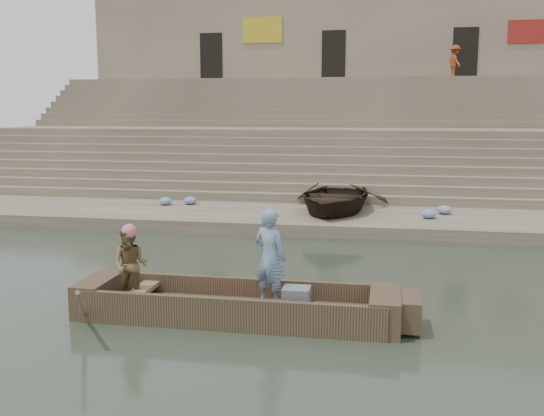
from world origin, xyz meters
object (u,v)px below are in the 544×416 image
(rowing_man, at_px, (130,265))
(pedestrian, at_px, (455,61))
(standing_man, at_px, (270,257))
(television, at_px, (296,299))
(beached_rowboat, at_px, (334,197))
(main_rowboat, at_px, (236,313))

(rowing_man, bearing_deg, pedestrian, 69.02)
(standing_man, bearing_deg, television, -178.04)
(beached_rowboat, bearing_deg, television, -84.24)
(television, height_order, beached_rowboat, beached_rowboat)
(television, bearing_deg, main_rowboat, 180.00)
(main_rowboat, height_order, television, television)
(standing_man, bearing_deg, rowing_man, 31.14)
(main_rowboat, bearing_deg, standing_man, 19.09)
(main_rowboat, height_order, pedestrian, pedestrian)
(rowing_man, height_order, pedestrian, pedestrian)
(standing_man, bearing_deg, main_rowboat, 43.47)
(main_rowboat, xyz_separation_m, beached_rowboat, (0.96, 9.27, 0.74))
(rowing_man, height_order, television, rowing_man)
(rowing_man, bearing_deg, standing_man, 4.24)
(rowing_man, height_order, beached_rowboat, rowing_man)
(beached_rowboat, bearing_deg, rowing_man, -101.70)
(main_rowboat, distance_m, rowing_man, 2.04)
(rowing_man, distance_m, television, 2.97)
(standing_man, xyz_separation_m, beached_rowboat, (0.39, 9.08, -0.22))
(main_rowboat, xyz_separation_m, standing_man, (0.57, 0.20, 0.97))
(rowing_man, bearing_deg, main_rowboat, 0.31)
(standing_man, distance_m, pedestrian, 24.22)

